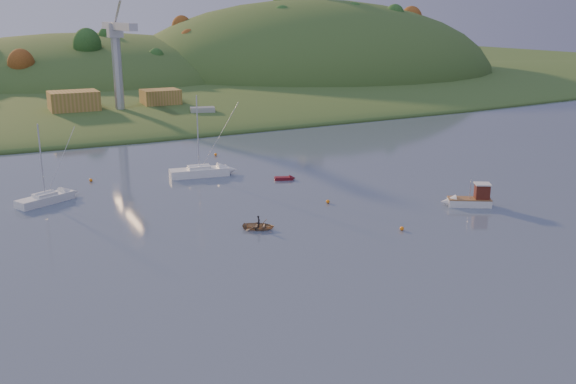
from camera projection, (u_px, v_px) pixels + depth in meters
name	position (u px, v px, depth m)	size (l,w,h in m)	color
ground	(450.00, 350.00, 48.86)	(500.00, 500.00, 0.00)	#324153
far_shore	(51.00, 80.00, 246.63)	(620.00, 220.00, 1.50)	#2C431B
shore_slope	(80.00, 99.00, 190.74)	(640.00, 150.00, 7.00)	#2C431B
hill_center	(87.00, 83.00, 233.77)	(140.00, 120.00, 36.00)	#2C431B
hill_right	(311.00, 77.00, 257.73)	(150.00, 130.00, 60.00)	#2C431B
hillside_trees	(70.00, 92.00, 207.93)	(280.00, 50.00, 32.00)	#184318
wharf	(131.00, 114.00, 155.61)	(42.00, 16.00, 2.40)	slate
shed_west	(74.00, 101.00, 149.86)	(11.00, 8.00, 4.80)	olive
shed_east	(161.00, 98.00, 159.93)	(9.00, 7.00, 4.00)	olive
dock_crane	(117.00, 47.00, 146.90)	(3.20, 28.00, 20.30)	#B7B7BC
fishing_boat	(466.00, 199.00, 85.02)	(6.67, 5.10, 4.18)	silver
sailboat_near	(45.00, 198.00, 86.28)	(8.00, 5.66, 10.82)	white
sailboat_far	(199.00, 171.00, 100.54)	(9.44, 3.97, 12.70)	white
canoe	(259.00, 226.00, 76.02)	(2.72, 3.81, 0.79)	#A3805A
paddler	(259.00, 223.00, 75.93)	(0.52, 0.34, 1.43)	black
red_tender	(288.00, 178.00, 98.61)	(3.44, 2.13, 1.11)	#5D0D16
work_vessel	(203.00, 116.00, 151.30)	(13.94, 7.69, 3.39)	slate
buoy_0	(402.00, 229.00, 75.57)	(0.50, 0.50, 0.50)	orange
buoy_1	(328.00, 202.00, 86.37)	(0.50, 0.50, 0.50)	orange
buoy_3	(91.00, 180.00, 97.40)	(0.50, 0.50, 0.50)	orange
buoy_4	(216.00, 154.00, 115.11)	(0.50, 0.50, 0.50)	orange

